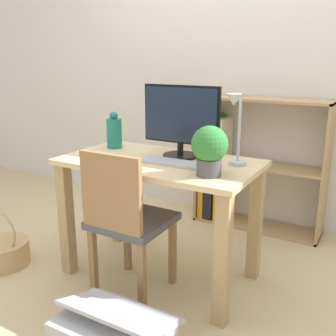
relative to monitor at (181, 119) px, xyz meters
The scene contains 11 objects.
ground_plane 0.97m from the monitor, 120.58° to the right, with size 10.00×10.00×0.00m, color #CCB284.
wall_back 1.10m from the monitor, 93.96° to the left, with size 8.00×0.05×2.60m.
desk 0.41m from the monitor, 120.58° to the right, with size 1.13×0.62×0.73m.
monitor is the anchor object (origin of this frame).
keyboard 0.28m from the monitor, 78.03° to the right, with size 0.37×0.13×0.02m.
vase 0.50m from the monitor, behind, with size 0.10×0.10×0.24m.
desk_lamp 0.36m from the monitor, ahead, with size 0.10×0.19×0.39m.
potted_plant 0.41m from the monitor, 41.26° to the right, with size 0.18×0.18×0.25m.
chair 0.65m from the monitor, 106.19° to the right, with size 0.40×0.40×0.85m.
bookshelf 1.00m from the monitor, 87.94° to the left, with size 0.98×0.28×1.01m.
basket 1.44m from the monitor, 152.66° to the right, with size 0.33×0.33×0.38m.
Camera 1 is at (1.13, -1.87, 1.31)m, focal length 42.00 mm.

